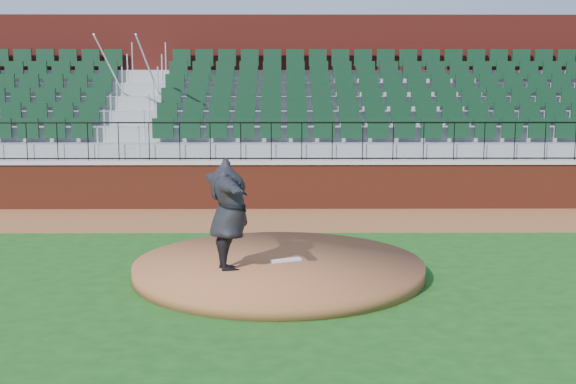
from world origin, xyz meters
name	(u,v)px	position (x,y,z in m)	size (l,w,h in m)	color
ground	(289,277)	(0.00, 0.00, 0.00)	(90.00, 90.00, 0.00)	#174B15
warning_track	(287,219)	(0.00, 5.40, 0.01)	(34.00, 3.20, 0.01)	brown
field_wall	(287,186)	(0.00, 7.00, 0.60)	(34.00, 0.35, 1.20)	maroon
wall_cap	(287,162)	(0.00, 7.00, 1.25)	(34.00, 0.45, 0.10)	#B7B7B7
wall_railing	(287,141)	(0.00, 7.00, 1.80)	(34.00, 0.05, 1.00)	black
seating_stands	(286,117)	(0.00, 9.72, 2.30)	(34.00, 5.10, 4.60)	gray
concourse_wall	(286,99)	(0.00, 12.52, 2.75)	(34.00, 0.50, 5.50)	maroon
pitchers_mound	(279,269)	(-0.17, 0.14, 0.12)	(5.18, 5.18, 0.25)	brown
pitching_rubber	(286,260)	(-0.05, 0.18, 0.27)	(0.56, 0.14, 0.04)	silver
pitcher	(229,214)	(-1.03, -0.38, 1.21)	(2.36, 0.64, 1.92)	black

